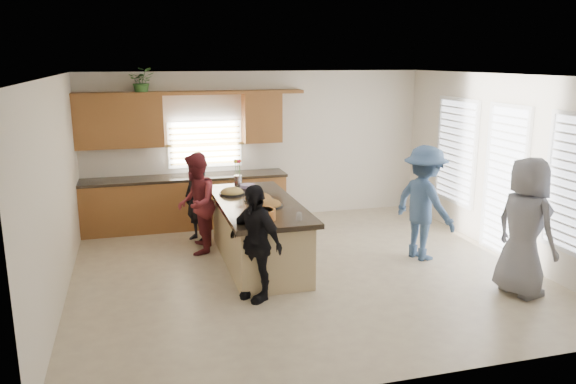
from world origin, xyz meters
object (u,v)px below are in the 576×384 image
object	(u,v)px
woman_left_back	(197,197)
woman_right_front	(525,227)
island	(258,234)
woman_right_back	(424,203)
woman_left_mid	(196,204)
woman_left_front	(255,243)
salad_bowl	(261,214)

from	to	relation	value
woman_left_back	woman_right_front	xyz separation A→B (m)	(3.82, -3.36, 0.15)
island	woman_right_back	world-z (taller)	woman_right_back
woman_right_front	island	bearing A→B (deg)	45.64
woman_left_mid	woman_left_front	bearing A→B (deg)	25.37
woman_left_front	woman_right_front	distance (m)	3.47
woman_left_front	woman_right_back	size ratio (longest dim) A/B	0.86
salad_bowl	woman_right_front	xyz separation A→B (m)	(3.22, -1.13, -0.11)
salad_bowl	woman_left_back	bearing A→B (deg)	105.06
woman_left_mid	woman_right_front	world-z (taller)	woman_right_front
woman_left_back	woman_left_mid	world-z (taller)	woman_left_mid
woman_right_back	island	bearing A→B (deg)	62.87
salad_bowl	woman_left_back	distance (m)	2.32
island	woman_right_back	bearing A→B (deg)	-10.90
salad_bowl	woman_left_front	size ratio (longest dim) A/B	0.25
island	woman_right_front	distance (m)	3.71
woman_left_back	woman_right_front	size ratio (longest dim) A/B	0.83
woman_right_front	salad_bowl	bearing A→B (deg)	60.15
woman_left_back	woman_right_front	world-z (taller)	woman_right_front
island	woman_left_front	size ratio (longest dim) A/B	1.79
woman_right_front	woman_left_front	bearing A→B (deg)	66.44
woman_left_mid	woman_left_front	world-z (taller)	woman_left_mid
island	woman_left_front	distance (m)	1.34
woman_left_mid	woman_right_front	xyz separation A→B (m)	(3.89, -2.78, 0.11)
island	woman_left_back	distance (m)	1.54
island	woman_left_front	world-z (taller)	woman_left_front
salad_bowl	woman_left_back	xyz separation A→B (m)	(-0.60, 2.23, -0.27)
salad_bowl	woman_right_back	world-z (taller)	woman_right_back
woman_left_mid	woman_left_front	size ratio (longest dim) A/B	1.06
woman_right_back	woman_left_mid	bearing A→B (deg)	53.81
woman_left_back	salad_bowl	bearing A→B (deg)	-12.98
salad_bowl	woman_left_back	world-z (taller)	woman_left_back
island	salad_bowl	xyz separation A→B (m)	(-0.16, -0.92, 0.57)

